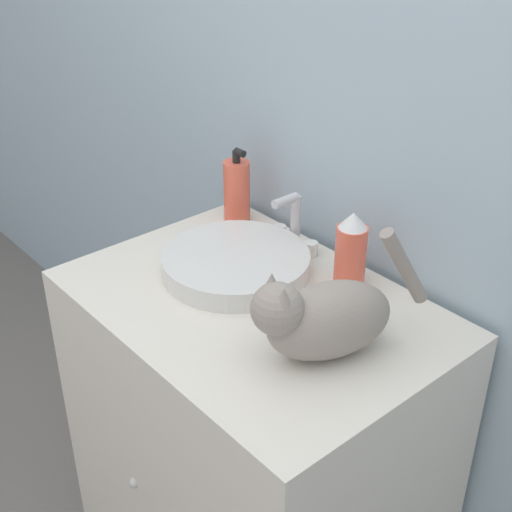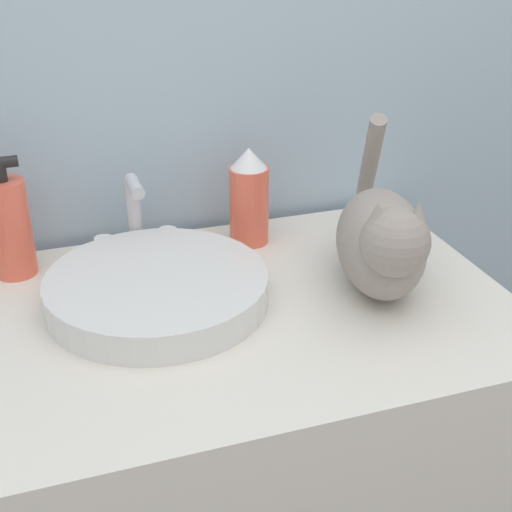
{
  "view_description": "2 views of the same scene",
  "coord_description": "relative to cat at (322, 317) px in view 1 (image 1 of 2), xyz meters",
  "views": [
    {
      "loc": [
        0.97,
        -0.54,
        1.76
      ],
      "look_at": [
        0.02,
        0.27,
        1.04
      ],
      "focal_mm": 50.0,
      "sensor_mm": 36.0,
      "label": 1
    },
    {
      "loc": [
        -0.27,
        -0.6,
        1.47
      ],
      "look_at": [
        0.02,
        0.28,
        1.0
      ],
      "focal_mm": 50.0,
      "sensor_mm": 36.0,
      "label": 2
    }
  ],
  "objects": [
    {
      "name": "soap_bottle",
      "position": [
        -0.54,
        0.24,
        -0.0
      ],
      "size": [
        0.07,
        0.07,
        0.2
      ],
      "color": "#EF6047",
      "rests_on": "vanity_cabinet"
    },
    {
      "name": "spray_bottle",
      "position": [
        -0.14,
        0.23,
        -0.0
      ],
      "size": [
        0.07,
        0.07,
        0.17
      ],
      "color": "#EF6047",
      "rests_on": "vanity_cabinet"
    },
    {
      "name": "sink_basin",
      "position": [
        -0.34,
        0.07,
        -0.06
      ],
      "size": [
        0.34,
        0.34,
        0.05
      ],
      "color": "silver",
      "rests_on": "vanity_cabinet"
    },
    {
      "name": "cat",
      "position": [
        0.0,
        0.0,
        0.0
      ],
      "size": [
        0.21,
        0.37,
        0.25
      ],
      "rotation": [
        0.0,
        0.0,
        -1.9
      ],
      "color": "gray",
      "rests_on": "vanity_cabinet"
    },
    {
      "name": "vanity_cabinet",
      "position": [
        -0.22,
        0.02,
        -0.54
      ],
      "size": [
        0.82,
        0.59,
        0.91
      ],
      "color": "silver",
      "rests_on": "ground_plane"
    },
    {
      "name": "faucet",
      "position": [
        -0.34,
        0.25,
        -0.03
      ],
      "size": [
        0.14,
        0.09,
        0.15
      ],
      "color": "silver",
      "rests_on": "vanity_cabinet"
    },
    {
      "name": "wall_back",
      "position": [
        -0.22,
        0.35,
        0.25
      ],
      "size": [
        6.0,
        0.05,
        2.5
      ],
      "color": "#9EB7C6",
      "rests_on": "ground_plane"
    }
  ]
}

